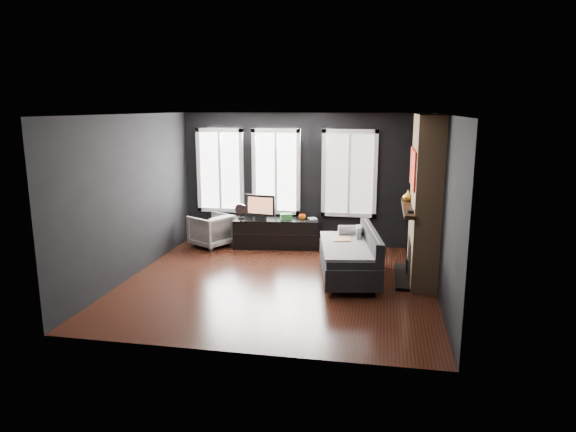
% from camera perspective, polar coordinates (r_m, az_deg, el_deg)
% --- Properties ---
extents(floor, '(5.00, 5.00, 0.00)m').
position_cam_1_polar(floor, '(8.47, -1.04, -7.36)').
color(floor, black).
rests_on(floor, ground).
extents(ceiling, '(5.00, 5.00, 0.00)m').
position_cam_1_polar(ceiling, '(7.99, -1.12, 11.23)').
color(ceiling, white).
rests_on(ceiling, ground).
extents(wall_back, '(5.00, 0.02, 2.70)m').
position_cam_1_polar(wall_back, '(10.55, 1.65, 4.07)').
color(wall_back, black).
rests_on(wall_back, ground).
extents(wall_left, '(0.02, 5.00, 2.70)m').
position_cam_1_polar(wall_left, '(8.96, -16.96, 2.12)').
color(wall_left, black).
rests_on(wall_left, ground).
extents(wall_right, '(0.02, 5.00, 2.70)m').
position_cam_1_polar(wall_right, '(8.01, 16.73, 1.00)').
color(wall_right, black).
rests_on(wall_right, ground).
extents(windows, '(4.00, 0.16, 1.76)m').
position_cam_1_polar(windows, '(10.50, -0.81, 9.68)').
color(windows, white).
rests_on(windows, wall_back).
extents(fireplace, '(0.70, 1.62, 2.70)m').
position_cam_1_polar(fireplace, '(8.58, 14.99, 1.81)').
color(fireplace, '#93724C').
rests_on(fireplace, floor).
extents(sofa, '(1.28, 2.08, 0.84)m').
position_cam_1_polar(sofa, '(8.61, 6.74, -4.19)').
color(sofa, black).
rests_on(sofa, floor).
extents(stripe_pillow, '(0.11, 0.34, 0.34)m').
position_cam_1_polar(stripe_pillow, '(9.04, 7.83, -2.23)').
color(stripe_pillow, gray).
rests_on(stripe_pillow, sofa).
extents(armchair, '(0.94, 0.95, 0.73)m').
position_cam_1_polar(armchair, '(10.61, -8.54, -1.42)').
color(armchair, white).
rests_on(armchair, floor).
extents(media_console, '(1.77, 0.75, 0.59)m').
position_cam_1_polar(media_console, '(10.45, -1.30, -1.91)').
color(media_console, black).
rests_on(media_console, floor).
extents(monitor, '(0.64, 0.24, 0.56)m').
position_cam_1_polar(monitor, '(10.35, -3.03, 1.19)').
color(monitor, black).
rests_on(monitor, media_console).
extents(desk_fan, '(0.23, 0.23, 0.32)m').
position_cam_1_polar(desk_fan, '(10.44, -5.30, 0.58)').
color(desk_fan, '#959595').
rests_on(desk_fan, media_console).
extents(mug, '(0.16, 0.14, 0.14)m').
position_cam_1_polar(mug, '(10.32, 1.58, -0.02)').
color(mug, orange).
rests_on(mug, media_console).
extents(book, '(0.16, 0.08, 0.22)m').
position_cam_1_polar(book, '(10.35, 2.31, 0.25)').
color(book, '#AFA68A').
rests_on(book, media_console).
extents(storage_box, '(0.26, 0.22, 0.12)m').
position_cam_1_polar(storage_box, '(10.32, -0.22, -0.06)').
color(storage_box, '#2E7A33').
rests_on(storage_box, media_console).
extents(mantel_vase, '(0.21, 0.22, 0.18)m').
position_cam_1_polar(mantel_vase, '(9.01, 13.19, 2.18)').
color(mantel_vase, gold).
rests_on(mantel_vase, fireplace).
extents(mantel_clock, '(0.14, 0.14, 0.04)m').
position_cam_1_polar(mantel_clock, '(8.04, 13.46, 0.49)').
color(mantel_clock, black).
rests_on(mantel_clock, fireplace).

